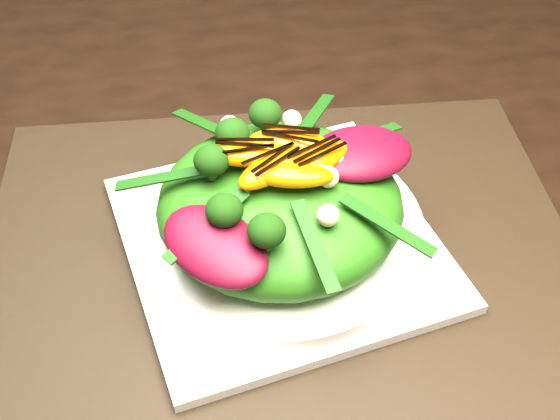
{
  "coord_description": "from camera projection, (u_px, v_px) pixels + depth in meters",
  "views": [
    {
      "loc": [
        0.12,
        -0.52,
        1.22
      ],
      "look_at": [
        0.17,
        -0.08,
        0.8
      ],
      "focal_mm": 48.0,
      "sensor_mm": 36.0,
      "label": 1
    }
  ],
  "objects": [
    {
      "name": "balsamic_drizzle",
      "position": [
        274.0,
        131.0,
        0.59
      ],
      "size": [
        0.05,
        0.01,
        0.0
      ],
      "primitive_type": "cube",
      "rotation": [
        0.0,
        0.0,
        -0.06
      ],
      "color": "black",
      "rests_on": "orange_segment"
    },
    {
      "name": "plate_base",
      "position": [
        280.0,
        242.0,
        0.64
      ],
      "size": [
        0.3,
        0.3,
        0.01
      ],
      "primitive_type": "cube",
      "rotation": [
        0.0,
        0.0,
        0.25
      ],
      "color": "silver",
      "rests_on": "placemat"
    },
    {
      "name": "broccoli_floret",
      "position": [
        189.0,
        157.0,
        0.58
      ],
      "size": [
        0.05,
        0.05,
        0.04
      ],
      "primitive_type": "sphere",
      "rotation": [
        0.0,
        0.0,
        -0.18
      ],
      "color": "#0F360A",
      "rests_on": "lettuce_mound"
    },
    {
      "name": "placemat",
      "position": [
        280.0,
        247.0,
        0.64
      ],
      "size": [
        0.51,
        0.39,
        0.0
      ],
      "primitive_type": "cube",
      "rotation": [
        0.0,
        0.0,
        -0.02
      ],
      "color": "black",
      "rests_on": "dining_table"
    },
    {
      "name": "radicchio_leaf",
      "position": [
        362.0,
        153.0,
        0.6
      ],
      "size": [
        0.1,
        0.08,
        0.02
      ],
      "primitive_type": "ellipsoid",
      "rotation": [
        0.0,
        0.0,
        0.28
      ],
      "color": "#490717",
      "rests_on": "lettuce_mound"
    },
    {
      "name": "lettuce_mound",
      "position": [
        280.0,
        204.0,
        0.61
      ],
      "size": [
        0.26,
        0.26,
        0.07
      ],
      "primitive_type": "ellipsoid",
      "rotation": [
        0.0,
        0.0,
        -0.34
      ],
      "color": "#265D11",
      "rests_on": "salad_bowl"
    },
    {
      "name": "dining_table",
      "position": [
        92.0,
        216.0,
        0.7
      ],
      "size": [
        1.6,
        0.9,
        0.75
      ],
      "primitive_type": "cube",
      "color": "black",
      "rests_on": "floor"
    },
    {
      "name": "salad_bowl",
      "position": [
        280.0,
        230.0,
        0.63
      ],
      "size": [
        0.25,
        0.25,
        0.02
      ],
      "primitive_type": "cylinder",
      "rotation": [
        0.0,
        0.0,
        0.03
      ],
      "color": "white",
      "rests_on": "plate_base"
    },
    {
      "name": "orange_segment",
      "position": [
        274.0,
        140.0,
        0.6
      ],
      "size": [
        0.07,
        0.03,
        0.02
      ],
      "primitive_type": "ellipsoid",
      "rotation": [
        0.0,
        0.0,
        -0.06
      ],
      "color": "#F36704",
      "rests_on": "lettuce_mound"
    },
    {
      "name": "macadamia_nut",
      "position": [
        307.0,
        199.0,
        0.55
      ],
      "size": [
        0.02,
        0.02,
        0.02
      ],
      "primitive_type": "sphere",
      "rotation": [
        0.0,
        0.0,
        -0.22
      ],
      "color": "#C9BB8D",
      "rests_on": "lettuce_mound"
    }
  ]
}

